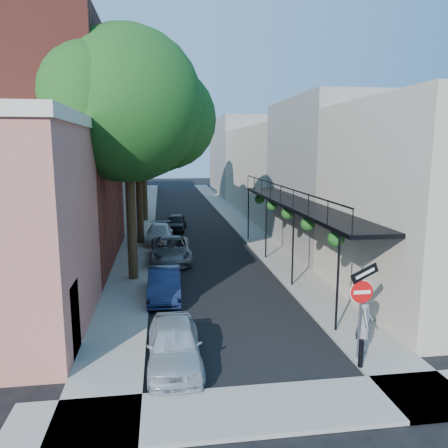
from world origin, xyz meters
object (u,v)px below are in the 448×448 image
object	(u,v)px
oak_far	(148,122)
pedestrian	(365,323)
oak_near	(138,109)
parked_car_c	(171,250)
oak_mid	(144,134)
bollard	(361,353)
sign_post	(362,296)
parked_car_b	(164,284)
parked_car_e	(176,223)
parked_car_d	(159,234)
parked_car_a	(174,344)

from	to	relation	value
oak_far	pedestrian	bearing A→B (deg)	-75.48
oak_near	parked_car_c	world-z (taller)	oak_near
oak_mid	bollard	bearing A→B (deg)	-70.10
oak_far	parked_car_c	distance (m)	15.95
sign_post	oak_far	size ratio (longest dim) A/B	0.25
oak_far	parked_car_b	world-z (taller)	oak_far
oak_mid	pedestrian	xyz separation A→B (m)	(6.82, -17.05, -5.94)
oak_mid	parked_car_e	xyz separation A→B (m)	(2.02, 4.10, -6.43)
bollard	pedestrian	world-z (taller)	pedestrian
sign_post	oak_far	distance (m)	27.80
sign_post	parked_car_d	bearing A→B (deg)	108.60
sign_post	oak_mid	xyz separation A→B (m)	(-6.58, 17.26, 5.02)
oak_near	oak_far	bearing A→B (deg)	89.96
bollard	parked_car_e	bearing A→B (deg)	101.40
parked_car_c	parked_car_e	distance (m)	9.04
oak_near	oak_mid	bearing A→B (deg)	90.37
sign_post	oak_far	bearing A→B (deg)	103.91
sign_post	bollard	size ratio (longest dim) A/B	3.74
parked_car_a	parked_car_d	distance (m)	16.52
parked_car_b	pedestrian	xyz separation A→B (m)	(5.77, -6.14, 0.50)
sign_post	parked_car_a	distance (m)	5.52
sign_post	parked_car_c	xyz separation A→B (m)	(-5.13, 12.34, -1.38)
parked_car_b	sign_post	bearing A→B (deg)	-47.78
sign_post	pedestrian	size ratio (longest dim) A/B	1.49
parked_car_b	parked_car_e	bearing A→B (deg)	87.45
oak_far	parked_car_a	xyz separation A→B (m)	(1.21, -25.69, -7.61)
parked_car_c	oak_near	bearing A→B (deg)	-113.85
bollard	oak_mid	world-z (taller)	oak_mid
parked_car_c	oak_far	bearing A→B (deg)	96.41
oak_near	oak_far	world-z (taller)	oak_far
oak_near	pedestrian	xyz separation A→B (m)	(6.77, -9.08, -6.76)
parked_car_a	pedestrian	bearing A→B (deg)	-4.14
parked_car_a	parked_car_d	xyz separation A→B (m)	(-0.45, 16.51, -0.03)
parked_car_b	parked_car_d	bearing A→B (deg)	92.37
parked_car_a	parked_car_e	distance (m)	20.77
parked_car_a	pedestrian	xyz separation A→B (m)	(5.55, -0.40, 0.48)
parked_car_d	oak_far	bearing A→B (deg)	96.23
oak_far	parked_car_e	distance (m)	9.30
sign_post	parked_car_d	distance (m)	18.11
bollard	parked_car_a	distance (m)	5.26
parked_car_b	parked_car_d	distance (m)	10.77
oak_near	parked_car_d	world-z (taller)	oak_near
parked_car_d	parked_car_e	bearing A→B (deg)	75.74
bollard	parked_car_d	bearing A→B (deg)	107.66
parked_car_c	parked_car_d	distance (m)	4.82
parked_car_d	parked_car_e	size ratio (longest dim) A/B	1.15
bollard	sign_post	bearing A→B (deg)	71.44
oak_near	parked_car_e	bearing A→B (deg)	80.74
parked_car_b	parked_car_c	world-z (taller)	parked_car_c
sign_post	parked_car_a	bearing A→B (deg)	173.50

